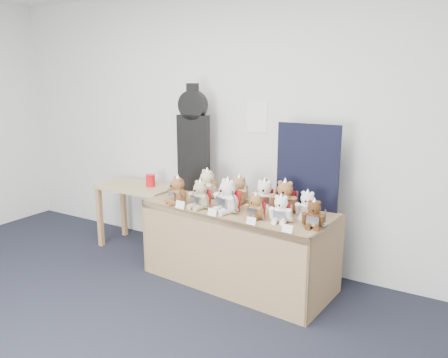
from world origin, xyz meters
The scene contains 22 objects.
room_shell centered at (0.26, 2.49, 1.46)m, with size 6.00×6.00×6.00m.
display_table centered at (0.35, 1.88, 0.56)m, with size 1.75×0.85×0.71m.
side_table centered at (-1.00, 2.13, 0.57)m, with size 0.85×0.49×0.70m.
guitar_case centered at (-0.32, 2.24, 1.23)m, with size 0.33×0.13×1.07m.
navy_board centered at (0.88, 2.22, 1.08)m, with size 0.56×0.02×0.74m, color black.
red_cup centered at (-0.83, 2.17, 0.76)m, with size 0.10×0.10×0.13m, color red.
teddy_front_far_left centered at (-0.18, 1.77, 0.82)m, with size 0.23×0.23×0.28m.
teddy_front_left centered at (0.07, 1.76, 0.82)m, with size 0.23×0.21×0.28m.
teddy_front_centre centered at (0.34, 1.78, 0.84)m, with size 0.27×0.25×0.33m.
teddy_front_right centered at (0.63, 1.74, 0.80)m, with size 0.19×0.18×0.24m.
teddy_front_far_right centered at (0.84, 1.77, 0.81)m, with size 0.21×0.19×0.25m.
teddy_front_end centered at (1.11, 1.78, 0.81)m, with size 0.21×0.18×0.25m.
teddy_back_left centered at (-0.06, 2.08, 0.83)m, with size 0.25×0.23×0.31m.
teddy_back_centre_left centered at (0.29, 2.08, 0.82)m, with size 0.23×0.19×0.29m.
teddy_back_centre_right centered at (0.57, 2.03, 0.83)m, with size 0.25×0.23×0.30m.
teddy_back_right centered at (0.76, 2.02, 0.83)m, with size 0.26×0.23×0.32m.
teddy_back_end centered at (0.98, 1.97, 0.81)m, with size 0.21×0.18×0.26m.
teddy_back_far_left centered at (-0.03, 2.11, 0.79)m, with size 0.17×0.17×0.21m.
entry_card_a centered at (-0.06, 1.64, 0.75)m, with size 0.10×0.00×0.07m, color white.
entry_card_b centered at (0.29, 1.62, 0.74)m, with size 0.09×0.00×0.06m, color white.
entry_card_c centered at (0.67, 1.58, 0.74)m, with size 0.08×0.00×0.06m, color white.
entry_card_d centered at (0.98, 1.56, 0.74)m, with size 0.08×0.00×0.06m, color white.
Camera 1 is at (2.14, -1.31, 1.84)m, focal length 35.00 mm.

